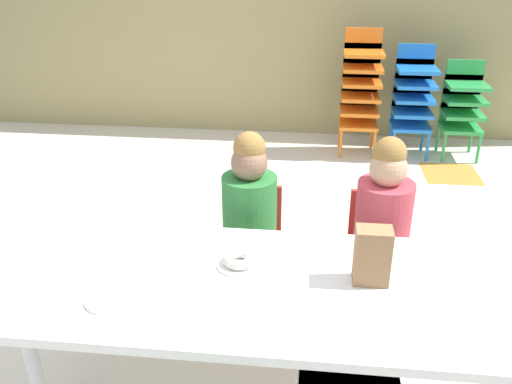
# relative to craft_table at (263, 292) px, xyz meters

# --- Properties ---
(ground_plane) EXTENTS (6.17, 5.44, 0.02)m
(ground_plane) POSITION_rel_craft_table_xyz_m (-0.08, 0.66, -0.52)
(ground_plane) COLOR silver
(craft_table) EXTENTS (1.67, 0.79, 0.56)m
(craft_table) POSITION_rel_craft_table_xyz_m (0.00, 0.00, 0.00)
(craft_table) COLOR white
(craft_table) RESTS_ON ground_plane
(seated_child_near_camera) EXTENTS (0.35, 0.35, 0.92)m
(seated_child_near_camera) POSITION_rel_craft_table_xyz_m (-0.13, 0.62, 0.04)
(seated_child_near_camera) COLOR red
(seated_child_near_camera) RESTS_ON ground_plane
(seated_child_middle_seat) EXTENTS (0.34, 0.34, 0.92)m
(seated_child_middle_seat) POSITION_rel_craft_table_xyz_m (0.50, 0.62, 0.04)
(seated_child_middle_seat) COLOR red
(seated_child_middle_seat) RESTS_ON ground_plane
(kid_chair_orange_stack) EXTENTS (0.32, 0.30, 1.04)m
(kid_chair_orange_stack) POSITION_rel_craft_table_xyz_m (0.53, 2.89, 0.07)
(kid_chair_orange_stack) COLOR orange
(kid_chair_orange_stack) RESTS_ON ground_plane
(kid_chair_blue_stack) EXTENTS (0.32, 0.30, 0.92)m
(kid_chair_blue_stack) POSITION_rel_craft_table_xyz_m (0.97, 2.89, 0.00)
(kid_chair_blue_stack) COLOR blue
(kid_chair_blue_stack) RESTS_ON ground_plane
(kid_chair_green_stack) EXTENTS (0.32, 0.30, 0.80)m
(kid_chair_green_stack) POSITION_rel_craft_table_xyz_m (1.38, 2.89, -0.06)
(kid_chair_green_stack) COLOR green
(kid_chair_green_stack) RESTS_ON ground_plane
(paper_bag_brown) EXTENTS (0.13, 0.09, 0.22)m
(paper_bag_brown) POSITION_rel_craft_table_xyz_m (0.39, 0.05, 0.16)
(paper_bag_brown) COLOR #9E754C
(paper_bag_brown) RESTS_ON craft_table
(paper_plate_near_edge) EXTENTS (0.18, 0.18, 0.01)m
(paper_plate_near_edge) POSITION_rel_craft_table_xyz_m (-0.10, 0.11, 0.05)
(paper_plate_near_edge) COLOR white
(paper_plate_near_edge) RESTS_ON craft_table
(paper_plate_center_table) EXTENTS (0.18, 0.18, 0.01)m
(paper_plate_center_table) POSITION_rel_craft_table_xyz_m (-0.52, -0.17, 0.05)
(paper_plate_center_table) COLOR white
(paper_plate_center_table) RESTS_ON craft_table
(donut_powdered_on_plate) EXTENTS (0.13, 0.13, 0.04)m
(donut_powdered_on_plate) POSITION_rel_craft_table_xyz_m (-0.10, 0.11, 0.07)
(donut_powdered_on_plate) COLOR white
(donut_powdered_on_plate) RESTS_ON craft_table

